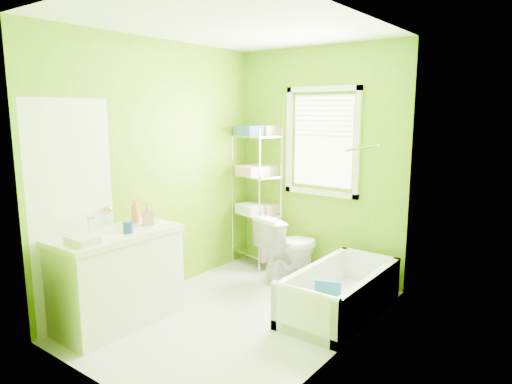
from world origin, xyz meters
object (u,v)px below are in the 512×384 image
Objects in this scene: bathtub at (339,298)px; wire_shelf_unit at (258,181)px; toilet at (289,247)px; vanity at (117,275)px.

wire_shelf_unit is at bearing 155.49° from bathtub.
toilet is 0.43× the size of wire_shelf_unit.
toilet reaches higher than bathtub.
wire_shelf_unit is (0.04, 2.04, 0.60)m from vanity.
vanity reaches higher than toilet.
wire_shelf_unit is at bearing -1.79° from toilet.
wire_shelf_unit reaches higher than vanity.
toilet is at bearing -18.58° from wire_shelf_unit.
bathtub is 0.80× the size of wire_shelf_unit.
toilet is (-0.86, 0.46, 0.23)m from bathtub.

